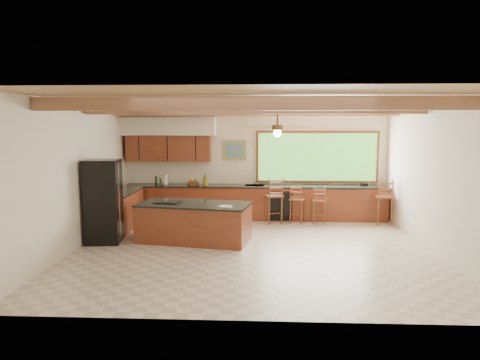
{
  "coord_description": "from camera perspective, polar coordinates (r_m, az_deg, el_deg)",
  "views": [
    {
      "loc": [
        0.13,
        -8.51,
        2.5
      ],
      "look_at": [
        -0.3,
        0.8,
        1.33
      ],
      "focal_mm": 32.0,
      "sensor_mm": 36.0,
      "label": 1
    }
  ],
  "objects": [
    {
      "name": "room_shell",
      "position": [
        9.17,
        0.76,
        5.38
      ],
      "size": [
        7.27,
        6.54,
        3.02
      ],
      "color": "beige",
      "rests_on": "ground"
    },
    {
      "name": "island",
      "position": [
        9.45,
        -6.12,
        -5.59
      ],
      "size": [
        2.56,
        1.52,
        0.85
      ],
      "rotation": [
        0.0,
        0.0,
        -0.17
      ],
      "color": "brown",
      "rests_on": "ground"
    },
    {
      "name": "ground",
      "position": [
        8.87,
        1.7,
        -9.21
      ],
      "size": [
        7.2,
        7.2,
        0.0
      ],
      "primitive_type": "plane",
      "color": "beige",
      "rests_on": "ground"
    },
    {
      "name": "bar_stool_c",
      "position": [
        11.17,
        10.46,
        -2.82
      ],
      "size": [
        0.36,
        0.36,
        0.99
      ],
      "rotation": [
        0.0,
        0.0,
        0.02
      ],
      "color": "brown",
      "rests_on": "ground"
    },
    {
      "name": "counter_run",
      "position": [
        11.25,
        -2.27,
        -3.26
      ],
      "size": [
        7.12,
        3.1,
        1.26
      ],
      "color": "brown",
      "rests_on": "ground"
    },
    {
      "name": "bar_stool_d",
      "position": [
        11.49,
        18.62,
        -2.21
      ],
      "size": [
        0.46,
        0.46,
        1.19
      ],
      "rotation": [
        0.0,
        0.0,
        0.08
      ],
      "color": "brown",
      "rests_on": "ground"
    },
    {
      "name": "refrigerator",
      "position": [
        9.65,
        -17.75,
        -2.73
      ],
      "size": [
        0.77,
        0.75,
        1.8
      ],
      "rotation": [
        0.0,
        0.0,
        0.1
      ],
      "color": "black",
      "rests_on": "ground"
    },
    {
      "name": "bar_stool_a",
      "position": [
        11.05,
        4.5,
        -2.22
      ],
      "size": [
        0.53,
        0.53,
        1.19
      ],
      "rotation": [
        0.0,
        0.0,
        0.29
      ],
      "color": "brown",
      "rests_on": "ground"
    },
    {
      "name": "bar_stool_b",
      "position": [
        11.11,
        7.72,
        -2.67
      ],
      "size": [
        0.48,
        0.48,
        1.04
      ],
      "rotation": [
        0.0,
        0.0,
        -0.37
      ],
      "color": "brown",
      "rests_on": "ground"
    }
  ]
}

